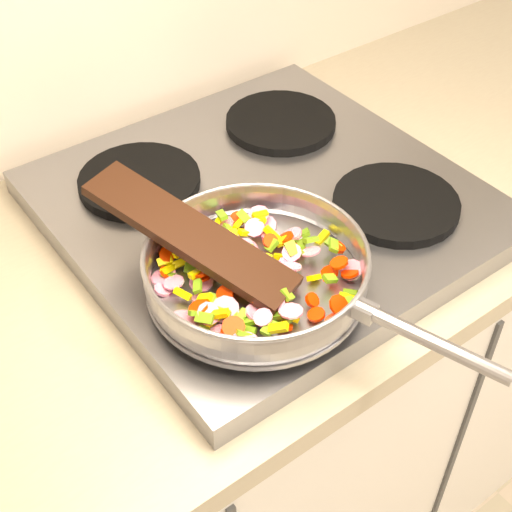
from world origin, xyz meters
TOP-DOWN VIEW (x-y plane):
  - base_cabinet at (0.00, 1.67)m, footprint 3.00×0.65m
  - cooktop at (-0.70, 1.67)m, footprint 0.60×0.60m
  - grate_fl at (-0.84, 1.52)m, footprint 0.19×0.19m
  - grate_fr at (-0.56, 1.52)m, footprint 0.19×0.19m
  - grate_bl at (-0.84, 1.81)m, footprint 0.19×0.19m
  - grate_br at (-0.56, 1.81)m, footprint 0.19×0.19m
  - saute_pan at (-0.83, 1.51)m, footprint 0.33×0.48m
  - vegetable_heap at (-0.84, 1.52)m, footprint 0.27×0.27m
  - wooden_spatula at (-0.88, 1.59)m, footprint 0.17×0.31m

SIDE VIEW (x-z plane):
  - base_cabinet at x=0.00m, z-range 0.00..0.86m
  - cooktop at x=-0.70m, z-range 0.90..0.94m
  - grate_fl at x=-0.84m, z-range 0.94..0.96m
  - grate_fr at x=-0.56m, z-range 0.94..0.96m
  - grate_bl at x=-0.84m, z-range 0.94..0.96m
  - grate_br at x=-0.56m, z-range 0.94..0.96m
  - vegetable_heap at x=-0.84m, z-range 0.95..1.00m
  - saute_pan at x=-0.83m, z-range 0.96..1.02m
  - wooden_spatula at x=-0.88m, z-range 0.97..1.05m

